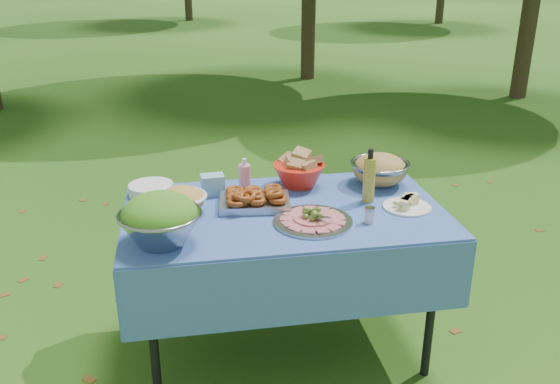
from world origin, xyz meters
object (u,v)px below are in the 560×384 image
Objects in this scene: picnic_table at (284,281)px; charcuterie_platter at (313,214)px; salad_bowl at (160,219)px; bread_bowl at (299,169)px; plate_stack at (151,189)px; oil_bottle at (369,176)px; pasta_bowl_steel at (380,169)px.

charcuterie_platter is (0.10, -0.16, 0.42)m from picnic_table.
picnic_table is at bearing 24.62° from salad_bowl.
picnic_table is 4.18× the size of charcuterie_platter.
bread_bowl is (0.12, 0.29, 0.47)m from picnic_table.
bread_bowl reaches higher than plate_stack.
bread_bowl is at bearing 66.65° from picnic_table.
charcuterie_platter is 0.38m from oil_bottle.
salad_bowl is 0.87m from bread_bowl.
pasta_bowl_steel is at bearing 59.17° from oil_bottle.
oil_bottle is at bearing 4.82° from picnic_table.
plate_stack is 0.84× the size of oil_bottle.
charcuterie_platter is (-0.03, -0.45, -0.05)m from bread_bowl.
bread_bowl reaches higher than charcuterie_platter.
bread_bowl is 0.75× the size of charcuterie_platter.
pasta_bowl_steel is 1.15× the size of oil_bottle.
charcuterie_platter is at bearing -58.75° from picnic_table.
salad_bowl is 0.95× the size of charcuterie_platter.
pasta_bowl_steel reaches higher than picnic_table.
salad_bowl reaches higher than plate_stack.
charcuterie_platter is at bearing -32.87° from plate_stack.
pasta_bowl_steel reaches higher than plate_stack.
pasta_bowl_steel is (0.54, 0.25, 0.46)m from picnic_table.
bread_bowl is 1.01× the size of oil_bottle.
picnic_table is 0.75m from pasta_bowl_steel.
salad_bowl is at bearing -155.36° from pasta_bowl_steel.
oil_bottle reaches higher than pasta_bowl_steel.
bread_bowl is at bearing 138.23° from oil_bottle.
plate_stack is 0.62× the size of charcuterie_platter.
salad_bowl is 1.12× the size of pasta_bowl_steel.
pasta_bowl_steel is at bearing 42.73° from charcuterie_platter.
salad_bowl is at bearing -163.35° from oil_bottle.
picnic_table is at bearing -155.33° from pasta_bowl_steel.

